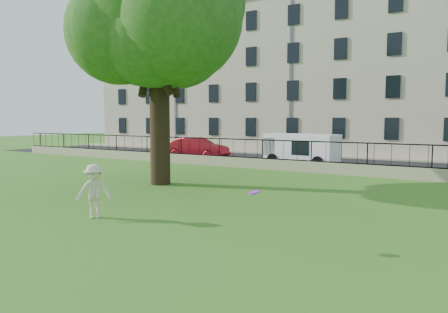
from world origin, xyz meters
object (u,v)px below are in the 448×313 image
Objects in this scene: man at (94,191)px; white_van at (301,149)px; tree at (157,14)px; frisbee at (254,192)px; red_sedan at (197,149)px.

white_van reaches higher than man.
tree reaches higher than frisbee.
man reaches higher than frisbee.
frisbee is (5.33, 0.10, 0.45)m from man.
red_sedan is at bearing 117.94° from tree.
man is at bearing -156.01° from red_sedan.
white_van is at bearing -88.52° from red_sedan.
tree is 13.54m from red_sedan.
frisbee is at bearing -143.12° from red_sedan.
man is 5.35m from frisbee.
red_sedan is at bearing 65.22° from man.
white_van is at bearing 40.53° from man.
tree is 12.05m from frisbee.
man is 5.94× the size of frisbee.
frisbee is 18.16m from white_van.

